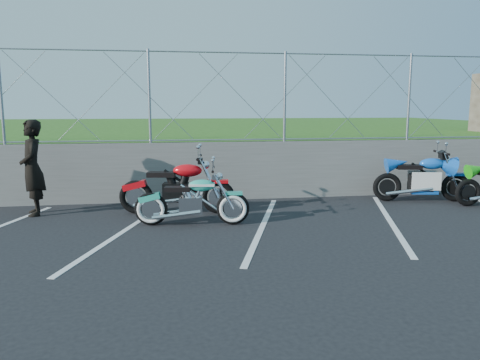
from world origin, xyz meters
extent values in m
plane|color=black|center=(0.00, 0.00, 0.00)|extent=(90.00, 90.00, 0.00)
cube|color=#60605B|center=(0.00, 3.50, 0.65)|extent=(30.00, 0.22, 1.30)
cube|color=#265216|center=(0.00, 13.50, 0.65)|extent=(30.00, 20.00, 1.30)
cylinder|color=gray|center=(0.00, 3.50, 3.25)|extent=(28.00, 0.03, 0.03)
cylinder|color=gray|center=(0.00, 3.50, 1.35)|extent=(28.00, 0.03, 0.03)
cube|color=silver|center=(-2.40, 1.00, 0.00)|extent=(1.49, 4.31, 0.01)
cube|color=silver|center=(0.00, 1.00, 0.00)|extent=(1.49, 4.31, 0.01)
cube|color=silver|center=(2.40, 1.00, 0.00)|extent=(1.49, 4.31, 0.01)
torus|color=black|center=(-1.95, 1.33, 0.30)|extent=(0.60, 0.17, 0.59)
torus|color=black|center=(-0.51, 1.16, 0.30)|extent=(0.60, 0.17, 0.59)
cube|color=silver|center=(-1.25, 1.25, 0.36)|extent=(0.44, 0.30, 0.30)
ellipsoid|color=#2CB398|center=(-1.06, 1.23, 0.72)|extent=(0.49, 0.27, 0.21)
cube|color=black|center=(-1.48, 1.28, 0.65)|extent=(0.47, 0.27, 0.08)
cube|color=#2CB398|center=(-0.51, 1.16, 0.57)|extent=(0.35, 0.17, 0.05)
cylinder|color=silver|center=(-0.86, 1.20, 1.00)|extent=(0.10, 0.64, 0.03)
torus|color=black|center=(-2.27, 2.30, 0.33)|extent=(0.67, 0.21, 0.66)
torus|color=black|center=(-0.68, 2.07, 0.33)|extent=(0.67, 0.21, 0.66)
cube|color=black|center=(-1.50, 2.19, 0.43)|extent=(0.53, 0.37, 0.36)
ellipsoid|color=red|center=(-1.26, 2.16, 0.86)|extent=(0.60, 0.34, 0.25)
cube|color=black|center=(-1.77, 2.23, 0.78)|extent=(0.57, 0.33, 0.10)
cube|color=red|center=(-0.68, 2.07, 0.64)|extent=(0.43, 0.22, 0.06)
cylinder|color=silver|center=(-1.04, 2.12, 1.12)|extent=(0.14, 0.77, 0.03)
torus|color=black|center=(4.62, 1.95, 0.29)|extent=(0.59, 0.12, 0.58)
torus|color=black|center=(3.17, 2.71, 0.32)|extent=(0.64, 0.23, 0.63)
torus|color=black|center=(4.64, 2.43, 0.32)|extent=(0.64, 0.23, 0.63)
cube|color=black|center=(3.88, 2.57, 0.42)|extent=(0.53, 0.38, 0.36)
ellipsoid|color=blue|center=(4.11, 2.53, 0.84)|extent=(0.59, 0.35, 0.24)
cube|color=black|center=(3.61, 2.62, 0.77)|extent=(0.56, 0.34, 0.09)
cube|color=blue|center=(4.64, 2.43, 0.61)|extent=(0.42, 0.23, 0.06)
cylinder|color=silver|center=(4.29, 2.50, 1.09)|extent=(0.17, 0.75, 0.03)
imported|color=black|center=(-4.22, 2.50, 0.92)|extent=(0.62, 0.77, 1.85)
camera|label=1|loc=(-1.63, -6.90, 2.10)|focal=35.00mm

